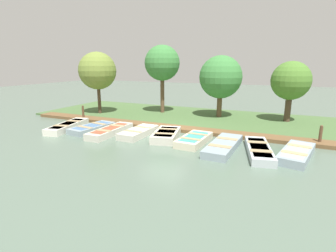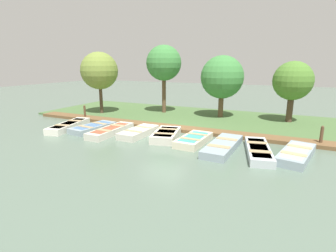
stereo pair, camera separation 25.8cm
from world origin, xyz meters
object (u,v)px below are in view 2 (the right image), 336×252
rowboat_1 (93,128)px  mooring_post_near (85,112)px  rowboat_6 (223,146)px  mooring_post_far (321,136)px  rowboat_4 (166,135)px  rowboat_0 (69,126)px  rowboat_3 (139,132)px  rowboat_5 (194,140)px  park_tree_far_left (99,71)px  park_tree_right (293,81)px  rowboat_7 (258,150)px  park_tree_left (164,63)px  rowboat_8 (296,154)px  park_tree_center (222,77)px  rowboat_2 (111,131)px

rowboat_1 → mooring_post_near: (-2.36, -2.79, 0.36)m
rowboat_6 → mooring_post_far: bearing=123.7°
rowboat_4 → rowboat_6: (0.55, 3.30, -0.03)m
rowboat_1 → rowboat_0: bearing=-71.0°
rowboat_1 → rowboat_3: rowboat_3 is taller
rowboat_5 → rowboat_4: bearing=-92.9°
rowboat_0 → mooring_post_far: mooring_post_far is taller
park_tree_far_left → park_tree_right: (-2.87, 13.89, -0.59)m
rowboat_5 → park_tree_right: 8.84m
rowboat_3 → rowboat_0: bearing=-81.9°
rowboat_1 → rowboat_3: bearing=100.5°
rowboat_4 → mooring_post_near: size_ratio=2.68×
mooring_post_near → rowboat_6: bearing=76.6°
rowboat_7 → mooring_post_near: bearing=-114.2°
rowboat_6 → mooring_post_far: size_ratio=3.41×
park_tree_far_left → park_tree_left: size_ratio=0.90×
rowboat_7 → park_tree_far_left: bearing=-122.7°
rowboat_4 → rowboat_5: 1.69m
park_tree_right → park_tree_far_left: bearing=-78.3°
mooring_post_far → park_tree_right: size_ratio=0.25×
mooring_post_near → rowboat_8: bearing=80.4°
park_tree_left → park_tree_right: 9.49m
rowboat_8 → mooring_post_far: bearing=166.5°
mooring_post_far → park_tree_right: (-4.96, -1.58, 2.36)m
rowboat_5 → rowboat_3: bearing=-88.9°
rowboat_3 → rowboat_6: 5.06m
rowboat_6 → mooring_post_near: bearing=-101.2°
rowboat_5 → rowboat_7: 3.27m
rowboat_4 → mooring_post_far: mooring_post_far is taller
park_tree_far_left → rowboat_0: bearing=15.0°
park_tree_left → rowboat_1: bearing=-12.8°
rowboat_4 → rowboat_5: bearing=71.2°
mooring_post_far → park_tree_right: bearing=-162.3°
park_tree_center → rowboat_4: bearing=-11.2°
mooring_post_near → park_tree_center: park_tree_center is taller
rowboat_6 → park_tree_left: size_ratio=0.66×
rowboat_6 → park_tree_far_left: bearing=-110.7°
rowboat_0 → park_tree_right: size_ratio=0.87×
rowboat_2 → rowboat_4: rowboat_4 is taller
rowboat_5 → park_tree_center: size_ratio=0.59×
rowboat_6 → rowboat_8: rowboat_8 is taller
rowboat_3 → rowboat_5: rowboat_3 is taller
rowboat_4 → park_tree_right: size_ratio=0.67×
mooring_post_far → park_tree_center: bearing=-126.3°
park_tree_far_left → park_tree_right: bearing=101.7°
rowboat_3 → park_tree_right: (-7.11, 7.76, 2.70)m
rowboat_3 → park_tree_left: (-6.66, -1.64, 3.87)m
rowboat_0 → park_tree_center: park_tree_center is taller
rowboat_3 → park_tree_center: park_tree_center is taller
rowboat_2 → mooring_post_near: size_ratio=3.25×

